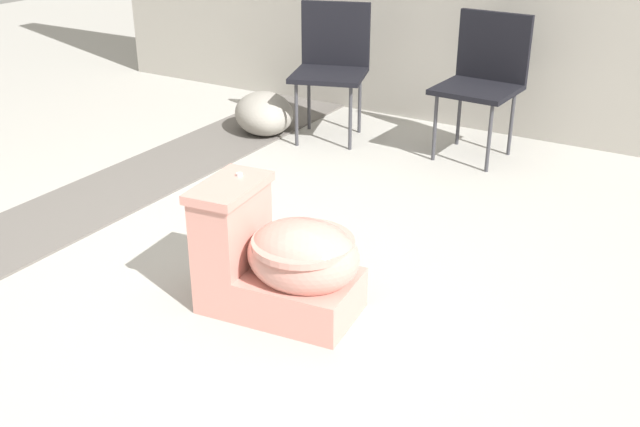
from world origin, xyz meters
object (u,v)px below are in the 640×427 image
folding_chair_middle (485,70)px  boulder_near (264,113)px  folding_chair_left (332,57)px  toilet (281,260)px

folding_chair_middle → boulder_near: 1.43m
folding_chair_left → boulder_near: folding_chair_left is taller
folding_chair_left → folding_chair_middle: 0.96m
folding_chair_left → folding_chair_middle: (0.95, 0.16, 0.00)m
toilet → folding_chair_middle: (0.03, 2.12, 0.29)m
folding_chair_middle → boulder_near: size_ratio=1.82×
boulder_near → folding_chair_middle: bearing=15.8°
folding_chair_left → boulder_near: size_ratio=1.82×
toilet → folding_chair_middle: size_ratio=0.80×
toilet → boulder_near: toilet is taller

